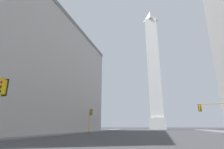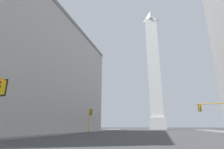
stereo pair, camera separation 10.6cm
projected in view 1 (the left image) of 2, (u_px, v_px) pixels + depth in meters
The scene contains 5 objects.
sidewalk_left at pixel (65, 133), 33.54m from camera, with size 5.00×95.95×0.15m, color slate.
building_left at pixel (21, 72), 37.28m from camera, with size 20.85×46.51×24.84m.
obelisk at pixel (154, 67), 84.85m from camera, with size 7.13×7.13×60.57m.
traffic_light_mid_left at pixel (90, 117), 38.24m from camera, with size 0.78×0.50×5.10m.
traffic_light_mid_right at pixel (219, 110), 31.20m from camera, with size 5.37×0.50×5.44m.
Camera 1 is at (1.85, -2.89, 1.44)m, focal length 28.00 mm.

